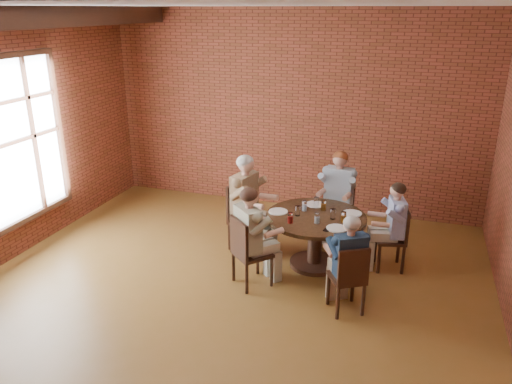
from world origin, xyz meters
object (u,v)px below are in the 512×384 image
(chair_a, at_px, (396,236))
(diner_d, at_px, (252,237))
(chair_b, at_px, (338,203))
(diner_b, at_px, (337,195))
(chair_e, at_px, (349,277))
(smartphone, at_px, (327,229))
(diner_c, at_px, (248,203))
(diner_e, at_px, (348,264))
(chair_c, at_px, (243,213))
(chair_d, at_px, (247,250))
(dining_table, at_px, (315,231))
(diner_a, at_px, (391,227))

(chair_a, distance_m, diner_d, 1.99)
(chair_b, xyz_separation_m, diner_b, (-0.01, -0.09, 0.17))
(chair_e, relative_size, smartphone, 6.26)
(chair_a, height_order, diner_c, diner_c)
(smartphone, bearing_deg, diner_e, -47.54)
(chair_c, xyz_separation_m, chair_d, (0.43, -1.05, -0.02))
(chair_c, xyz_separation_m, diner_c, (0.10, -0.02, 0.18))
(chair_a, height_order, diner_e, diner_e)
(diner_d, distance_m, diner_e, 1.26)
(diner_c, height_order, chair_e, diner_c)
(dining_table, distance_m, smartphone, 0.51)
(chair_c, xyz_separation_m, smartphone, (1.37, -0.66, 0.23))
(diner_b, distance_m, diner_c, 1.42)
(dining_table, height_order, chair_c, chair_c)
(dining_table, bearing_deg, chair_b, 83.68)
(diner_c, height_order, chair_d, diner_c)
(diner_b, relative_size, diner_c, 0.96)
(dining_table, distance_m, diner_e, 1.12)
(chair_c, distance_m, diner_d, 1.11)
(dining_table, relative_size, chair_b, 1.42)
(chair_a, height_order, diner_b, diner_b)
(chair_a, bearing_deg, chair_c, -104.07)
(diner_d, bearing_deg, dining_table, -90.00)
(chair_a, relative_size, chair_e, 1.01)
(diner_b, bearing_deg, chair_b, 90.00)
(chair_a, xyz_separation_m, chair_b, (-0.93, 0.87, 0.03))
(chair_d, bearing_deg, chair_e, -147.63)
(chair_a, bearing_deg, diner_c, -103.47)
(dining_table, xyz_separation_m, diner_c, (-1.05, 0.24, 0.18))
(dining_table, height_order, diner_e, diner_e)
(chair_a, xyz_separation_m, diner_c, (-2.10, -0.03, 0.23))
(diner_a, bearing_deg, diner_c, -103.95)
(chair_b, bearing_deg, chair_c, -139.07)
(chair_b, distance_m, chair_c, 1.54)
(diner_a, distance_m, chair_d, 2.00)
(dining_table, relative_size, diner_a, 1.09)
(dining_table, height_order, diner_b, diner_b)
(dining_table, bearing_deg, diner_c, 167.21)
(chair_d, bearing_deg, diner_a, -106.29)
(chair_b, bearing_deg, chair_a, -36.85)
(diner_a, relative_size, chair_e, 1.41)
(chair_e, relative_size, diner_e, 0.72)
(chair_a, distance_m, diner_b, 1.23)
(smartphone, bearing_deg, chair_a, 49.65)
(diner_c, bearing_deg, smartphone, -103.78)
(chair_e, height_order, smartphone, chair_e)
(chair_b, height_order, chair_c, chair_c)
(diner_d, bearing_deg, chair_e, -150.77)
(chair_d, bearing_deg, chair_a, -106.88)
(chair_c, bearing_deg, chair_d, -145.16)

